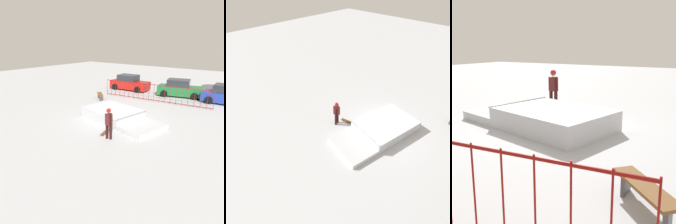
# 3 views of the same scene
# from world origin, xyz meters

# --- Properties ---
(ground_plane) EXTENTS (60.00, 60.00, 0.00)m
(ground_plane) POSITION_xyz_m (0.00, 0.00, 0.00)
(ground_plane) COLOR #B7BABF
(skate_ramp) EXTENTS (5.82, 3.66, 0.74)m
(skate_ramp) POSITION_xyz_m (0.28, -0.16, 0.32)
(skate_ramp) COLOR silver
(skate_ramp) RESTS_ON ground
(skater) EXTENTS (0.43, 0.42, 1.73)m
(skater) POSITION_xyz_m (1.58, -2.74, 1.01)
(skater) COLOR black
(skater) RESTS_ON ground
(skateboard) EXTENTS (0.40, 0.82, 0.09)m
(skateboard) POSITION_xyz_m (0.98, -2.37, 0.08)
(skateboard) COLOR #593314
(skateboard) RESTS_ON ground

